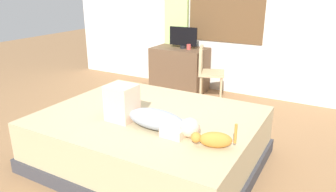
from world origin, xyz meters
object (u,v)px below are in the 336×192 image
at_px(person_lying, 147,114).
at_px(tv_monitor, 183,37).
at_px(bed, 150,138).
at_px(cat, 213,139).
at_px(cup, 189,47).
at_px(desk, 180,69).
at_px(chair_by_desk, 207,70).

xyz_separation_m(person_lying, tv_monitor, (-0.90, 2.48, 0.28)).
xyz_separation_m(bed, person_lying, (0.13, -0.23, 0.38)).
height_order(cat, cup, cup).
xyz_separation_m(tv_monitor, cup, (0.12, -0.04, -0.14)).
distance_m(desk, chair_by_desk, 0.70).
distance_m(bed, cat, 0.93).
relative_size(cat, chair_by_desk, 0.40).
height_order(desk, chair_by_desk, chair_by_desk).
height_order(person_lying, cup, person_lying).
relative_size(person_lying, cup, 11.05).
bearing_deg(cup, tv_monitor, 163.36).
bearing_deg(chair_by_desk, cat, -66.04).
height_order(bed, person_lying, person_lying).
xyz_separation_m(cat, cup, (-1.45, 2.53, 0.19)).
bearing_deg(cat, tv_monitor, 121.53).
xyz_separation_m(tv_monitor, chair_by_desk, (0.56, -0.29, -0.41)).
relative_size(desk, cup, 10.61).
distance_m(bed, chair_by_desk, 1.99).
bearing_deg(bed, tv_monitor, 108.93).
height_order(cup, chair_by_desk, chair_by_desk).
distance_m(cup, chair_by_desk, 0.58).
bearing_deg(tv_monitor, cup, -16.64).
distance_m(desk, tv_monitor, 0.56).
xyz_separation_m(bed, cup, (-0.65, 2.21, 0.52)).
relative_size(cat, cup, 4.02).
bearing_deg(cat, desk, 122.52).
xyz_separation_m(cat, desk, (-1.64, 2.57, -0.22)).
xyz_separation_m(desk, tv_monitor, (0.06, 0.00, 0.55)).
xyz_separation_m(cat, chair_by_desk, (-1.01, 2.28, -0.08)).
distance_m(cat, cup, 2.92).
height_order(bed, chair_by_desk, chair_by_desk).
height_order(person_lying, cat, person_lying).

